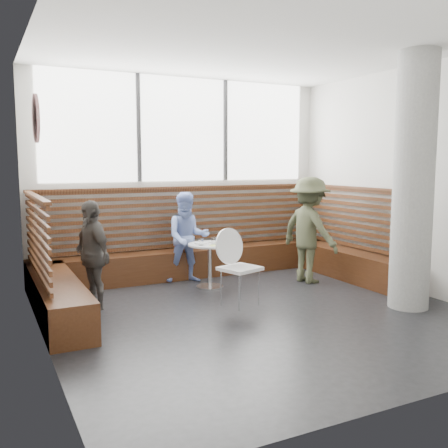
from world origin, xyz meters
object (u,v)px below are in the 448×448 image
cafe_chair (237,260)px  child_left (92,255)px  cafe_table (210,256)px  adult_man (309,230)px  child_back (188,238)px  concrete_column (413,182)px

cafe_chair → child_left: 1.85m
child_left → cafe_table: bearing=85.8°
adult_man → child_back: 1.88m
cafe_table → cafe_chair: 0.96m
concrete_column → child_left: 4.14m
adult_man → child_left: bearing=78.9°
concrete_column → child_left: concrete_column is taller
cafe_table → adult_man: size_ratio=0.40×
cafe_table → child_back: (-0.16, 0.45, 0.23)m
concrete_column → cafe_chair: concrete_column is taller
cafe_chair → adult_man: (1.57, 0.59, 0.23)m
cafe_chair → adult_man: adult_man is taller
adult_man → child_back: adult_man is taller
concrete_column → child_left: (-3.64, 1.75, -0.91)m
cafe_table → child_left: child_left is taller
child_back → child_left: (-1.61, -0.76, -0.01)m
adult_man → child_left: 3.30m
cafe_chair → child_back: child_back is taller
concrete_column → child_back: (-2.03, 2.50, -0.90)m
adult_man → child_back: size_ratio=1.17×
child_back → child_left: size_ratio=1.01×
cafe_chair → adult_man: size_ratio=0.61×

